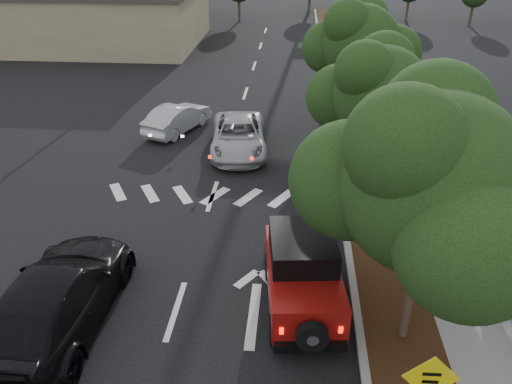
# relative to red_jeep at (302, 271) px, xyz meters

# --- Properties ---
(ground) EXTENTS (120.00, 120.00, 0.00)m
(ground) POSITION_rel_red_jeep_xyz_m (-3.18, -0.59, -1.01)
(ground) COLOR black
(ground) RESTS_ON ground
(curb) EXTENTS (0.20, 70.00, 0.15)m
(curb) POSITION_rel_red_jeep_xyz_m (1.42, 11.41, -0.94)
(curb) COLOR #9E9B93
(curb) RESTS_ON ground
(planting_strip) EXTENTS (1.80, 70.00, 0.12)m
(planting_strip) POSITION_rel_red_jeep_xyz_m (2.42, 11.41, -0.95)
(planting_strip) COLOR black
(planting_strip) RESTS_ON ground
(sidewalk) EXTENTS (2.00, 70.00, 0.12)m
(sidewalk) POSITION_rel_red_jeep_xyz_m (4.32, 11.41, -0.95)
(sidewalk) COLOR gray
(sidewalk) RESTS_ON ground
(hedge) EXTENTS (0.80, 70.00, 0.80)m
(hedge) POSITION_rel_red_jeep_xyz_m (5.72, 11.41, -0.61)
(hedge) COLOR black
(hedge) RESTS_ON ground
(commercial_building) EXTENTS (22.00, 12.00, 4.00)m
(commercial_building) POSITION_rel_red_jeep_xyz_m (-19.18, 29.41, 0.99)
(commercial_building) COLOR gray
(commercial_building) RESTS_ON ground
(transmission_tower) EXTENTS (7.00, 4.00, 28.00)m
(transmission_tower) POSITION_rel_red_jeep_xyz_m (2.82, 47.41, -1.01)
(transmission_tower) COLOR slate
(transmission_tower) RESTS_ON ground
(street_tree_near) EXTENTS (3.80, 3.80, 5.92)m
(street_tree_near) POSITION_rel_red_jeep_xyz_m (2.42, -1.09, -1.01)
(street_tree_near) COLOR black
(street_tree_near) RESTS_ON ground
(street_tree_mid) EXTENTS (3.20, 3.20, 5.32)m
(street_tree_mid) POSITION_rel_red_jeep_xyz_m (2.42, 5.91, -1.01)
(street_tree_mid) COLOR black
(street_tree_mid) RESTS_ON ground
(street_tree_far) EXTENTS (3.40, 3.40, 5.62)m
(street_tree_far) POSITION_rel_red_jeep_xyz_m (2.42, 12.41, -1.01)
(street_tree_far) COLOR black
(street_tree_far) RESTS_ON ground
(light_pole_a) EXTENTS (2.00, 0.22, 9.00)m
(light_pole_a) POSITION_rel_red_jeep_xyz_m (-9.68, 25.41, -1.01)
(light_pole_a) COLOR slate
(light_pole_a) RESTS_ON ground
(light_pole_b) EXTENTS (2.00, 0.22, 9.00)m
(light_pole_b) POSITION_rel_red_jeep_xyz_m (-10.68, 37.41, -1.01)
(light_pole_b) COLOR slate
(light_pole_b) RESTS_ON ground
(red_jeep) EXTENTS (2.08, 4.01, 1.99)m
(red_jeep) POSITION_rel_red_jeep_xyz_m (0.00, 0.00, 0.00)
(red_jeep) COLOR black
(red_jeep) RESTS_ON ground
(silver_suv_ahead) EXTENTS (2.77, 5.10, 1.36)m
(silver_suv_ahead) POSITION_rel_red_jeep_xyz_m (-2.68, 9.50, -0.33)
(silver_suv_ahead) COLOR #B2B5BA
(silver_suv_ahead) RESTS_ON ground
(black_suv_oncoming) EXTENTS (2.46, 5.80, 1.67)m
(black_suv_oncoming) POSITION_rel_red_jeep_xyz_m (-5.84, -1.30, -0.18)
(black_suv_oncoming) COLOR black
(black_suv_oncoming) RESTS_ON ground
(silver_sedan_oncoming) EXTENTS (2.73, 4.09, 1.27)m
(silver_sedan_oncoming) POSITION_rel_red_jeep_xyz_m (-5.76, 11.49, -0.37)
(silver_sedan_oncoming) COLOR #AFB2B7
(silver_sedan_oncoming) RESTS_ON ground
(parked_suv) EXTENTS (4.31, 2.96, 1.36)m
(parked_suv) POSITION_rel_red_jeep_xyz_m (-10.60, 26.25, -0.33)
(parked_suv) COLOR #9E9FA5
(parked_suv) RESTS_ON ground
(terracotta_planter) EXTENTS (0.72, 0.72, 1.25)m
(terracotta_planter) POSITION_rel_red_jeep_xyz_m (4.78, 0.91, -0.17)
(terracotta_planter) COLOR brown
(terracotta_planter) RESTS_ON ground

